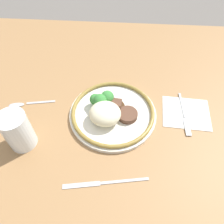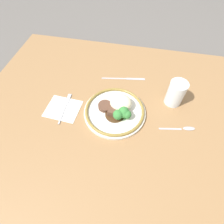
{
  "view_description": "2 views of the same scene",
  "coord_description": "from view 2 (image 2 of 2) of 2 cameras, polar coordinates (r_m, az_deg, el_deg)",
  "views": [
    {
      "loc": [
        -0.06,
        0.43,
        0.59
      ],
      "look_at": [
        -0.03,
        0.04,
        0.08
      ],
      "focal_mm": 35.0,
      "sensor_mm": 36.0,
      "label": 1
    },
    {
      "loc": [
        0.04,
        -0.41,
        0.67
      ],
      "look_at": [
        -0.04,
        -0.0,
        0.07
      ],
      "focal_mm": 28.0,
      "sensor_mm": 36.0,
      "label": 2
    }
  ],
  "objects": [
    {
      "name": "spoon",
      "position": [
        0.77,
        22.54,
        -5.2
      ],
      "size": [
        0.15,
        0.04,
        0.01
      ],
      "rotation": [
        0.0,
        0.0,
        0.18
      ],
      "color": "#ADADB2",
      "rests_on": "dining_table"
    },
    {
      "name": "napkin",
      "position": [
        0.8,
        -15.71,
        1.07
      ],
      "size": [
        0.15,
        0.13,
        0.0
      ],
      "color": "silver",
      "rests_on": "dining_table"
    },
    {
      "name": "dining_table",
      "position": [
        0.77,
        3.12,
        -2.67
      ],
      "size": [
        1.34,
        1.05,
        0.04
      ],
      "color": "olive",
      "rests_on": "ground"
    },
    {
      "name": "plate",
      "position": [
        0.74,
        1.44,
        0.68
      ],
      "size": [
        0.27,
        0.27,
        0.07
      ],
      "color": "silver",
      "rests_on": "dining_table"
    },
    {
      "name": "knife",
      "position": [
        0.9,
        4.27,
        10.79
      ],
      "size": [
        0.22,
        0.05,
        0.0
      ],
      "rotation": [
        0.0,
        0.0,
        0.17
      ],
      "color": "#ADADB2",
      "rests_on": "dining_table"
    },
    {
      "name": "juice_glass",
      "position": [
        0.81,
        20.01,
        5.61
      ],
      "size": [
        0.07,
        0.07,
        0.12
      ],
      "color": "#F4AD19",
      "rests_on": "dining_table"
    },
    {
      "name": "fork",
      "position": [
        0.81,
        -14.84,
        2.18
      ],
      "size": [
        0.02,
        0.17,
        0.0
      ],
      "rotation": [
        0.0,
        0.0,
        1.62
      ],
      "color": "#ADADB2",
      "rests_on": "napkin"
    },
    {
      "name": "ground_plane",
      "position": [
        0.79,
        3.05,
        -3.51
      ],
      "size": [
        8.0,
        8.0,
        0.0
      ],
      "primitive_type": "plane",
      "color": "#5B5651"
    }
  ]
}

